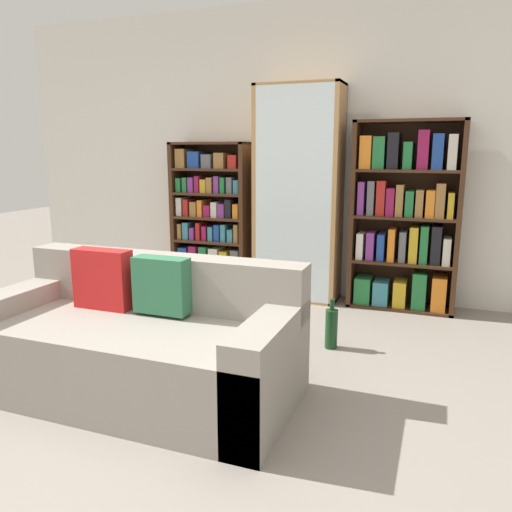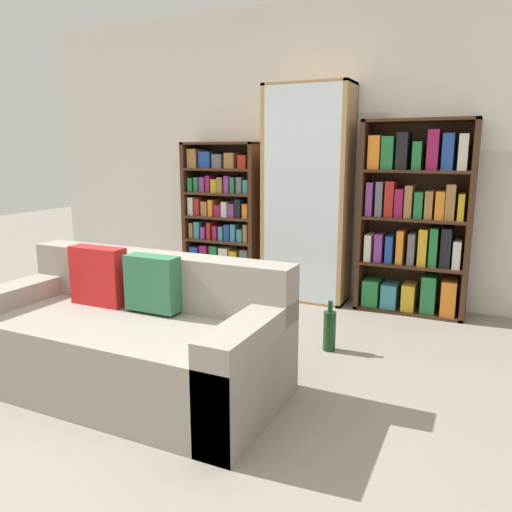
{
  "view_description": "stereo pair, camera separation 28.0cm",
  "coord_description": "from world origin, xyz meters",
  "px_view_note": "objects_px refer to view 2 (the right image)",
  "views": [
    {
      "loc": [
        1.3,
        -1.82,
        1.37
      ],
      "look_at": [
        0.05,
        1.5,
        0.62
      ],
      "focal_mm": 35.0,
      "sensor_mm": 36.0,
      "label": 1
    },
    {
      "loc": [
        1.56,
        -1.71,
        1.37
      ],
      "look_at": [
        0.05,
        1.5,
        0.62
      ],
      "focal_mm": 35.0,
      "sensor_mm": 36.0,
      "label": 2
    }
  ],
  "objects_px": {
    "couch": "(130,341)",
    "bookshelf_right": "(415,222)",
    "display_cabinet": "(307,195)",
    "wine_bottle": "(329,330)",
    "bookshelf_left": "(223,218)"
  },
  "relations": [
    {
      "from": "display_cabinet",
      "to": "wine_bottle",
      "type": "bearing_deg",
      "value": -62.95
    },
    {
      "from": "couch",
      "to": "bookshelf_left",
      "type": "xyz_separation_m",
      "value": [
        -0.57,
        2.18,
        0.42
      ]
    },
    {
      "from": "bookshelf_right",
      "to": "wine_bottle",
      "type": "xyz_separation_m",
      "value": [
        -0.37,
        -1.14,
        -0.64
      ]
    },
    {
      "from": "display_cabinet",
      "to": "bookshelf_right",
      "type": "xyz_separation_m",
      "value": [
        0.95,
        0.02,
        -0.19
      ]
    },
    {
      "from": "display_cabinet",
      "to": "wine_bottle",
      "type": "xyz_separation_m",
      "value": [
        0.58,
        -1.13,
        -0.83
      ]
    },
    {
      "from": "couch",
      "to": "display_cabinet",
      "type": "height_order",
      "value": "display_cabinet"
    },
    {
      "from": "display_cabinet",
      "to": "couch",
      "type": "bearing_deg",
      "value": -98.34
    },
    {
      "from": "couch",
      "to": "display_cabinet",
      "type": "distance_m",
      "value": 2.29
    },
    {
      "from": "bookshelf_left",
      "to": "display_cabinet",
      "type": "height_order",
      "value": "display_cabinet"
    },
    {
      "from": "bookshelf_left",
      "to": "wine_bottle",
      "type": "height_order",
      "value": "bookshelf_left"
    },
    {
      "from": "wine_bottle",
      "to": "display_cabinet",
      "type": "bearing_deg",
      "value": 117.05
    },
    {
      "from": "couch",
      "to": "bookshelf_right",
      "type": "bearing_deg",
      "value": 59.8
    },
    {
      "from": "bookshelf_right",
      "to": "wine_bottle",
      "type": "distance_m",
      "value": 1.36
    },
    {
      "from": "display_cabinet",
      "to": "bookshelf_right",
      "type": "height_order",
      "value": "display_cabinet"
    },
    {
      "from": "couch",
      "to": "wine_bottle",
      "type": "relative_size",
      "value": 5.03
    }
  ]
}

